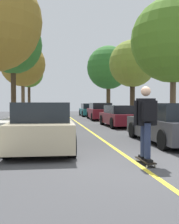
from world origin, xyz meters
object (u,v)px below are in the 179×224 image
Objects in this scene: parked_car_right_far at (100,111)px; street_tree_left_near at (13,45)px; parked_car_right_nearest at (170,124)px; street_tree_left_farthest at (29,73)px; parked_car_left_near at (46,116)px; skateboarder at (146,118)px; skateboard at (145,160)px; street_tree_left_far at (23,64)px; parked_car_right_farthest at (89,110)px; street_tree_right_near at (133,64)px; street_tree_right_far at (108,68)px; parked_car_right_near at (120,116)px; parked_car_left_nearest at (43,126)px; street_tree_right_nearest at (174,40)px.

street_tree_left_near is (-6.68, -3.88, 4.63)m from parked_car_right_far.
parked_car_right_nearest is 0.68× the size of street_tree_left_farthest.
skateboarder is at bearing -75.78° from parked_car_left_near.
skateboarder reaches higher than skateboard.
parked_car_right_far is 8.45m from street_tree_left_far.
parked_car_right_far is 5.56× the size of skateboard.
parked_car_right_farthest is at bearing 27.45° from street_tree_left_far.
street_tree_left_near is (-2.20, 3.35, 4.64)m from parked_car_left_near.
street_tree_left_near reaches higher than parked_car_right_far.
parked_car_right_nearest is 0.71× the size of street_tree_right_near.
parked_car_right_nearest is 0.59× the size of street_tree_right_far.
parked_car_left_near is 8.50m from parked_car_right_far.
parked_car_left_nearest is at bearing -120.86° from parked_car_right_near.
parked_car_right_nearest is 20.00m from parked_car_right_farthest.
skateboard is at bearing -95.07° from parked_car_right_farthest.
parked_car_right_nearest is 1.06× the size of parked_car_right_near.
parked_car_right_far is 9.00m from street_tree_left_near.
street_tree_left_far is at bearing 103.22° from skateboarder.
street_tree_left_near is at bearing -149.88° from parked_car_right_far.
parked_car_right_farthest is at bearing -172.78° from street_tree_right_far.
parked_car_right_far is 16.95m from skateboarder.
street_tree_right_far is (2.20, 0.28, 4.64)m from parked_car_right_farthest.
parked_car_right_nearest is at bearing -90.00° from parked_car_right_near.
skateboard is at bearing -101.61° from parked_car_right_near.
parked_car_left_near is 0.57× the size of street_tree_left_near.
parked_car_right_far is 4.89m from street_tree_right_near.
skateboard is at bearing 91.13° from skateboarder.
street_tree_right_nearest reaches higher than parked_car_right_nearest.
parked_car_left_nearest reaches higher than parked_car_right_far.
parked_car_right_far is at bearing 30.12° from street_tree_left_near.
parked_car_right_far is at bearing 58.17° from parked_car_left_near.
parked_car_right_nearest is 0.64× the size of street_tree_left_far.
skateboarder is at bearing -88.87° from skateboard.
street_tree_right_nearest is at bearing 60.49° from skateboard.
parked_car_left_near is 8.07m from street_tree_right_nearest.
street_tree_right_nearest is at bearing 60.61° from skateboarder.
street_tree_right_near is (2.20, 11.48, 3.80)m from parked_car_right_nearest.
parked_car_right_nearest is 0.65× the size of street_tree_right_nearest.
skateboard is (-4.25, -14.61, -4.41)m from street_tree_right_near.
street_tree_left_far is at bearing 102.27° from parked_car_left_near.
parked_car_left_nearest is 1.02× the size of parked_car_right_near.
street_tree_left_near reaches higher than street_tree_right_nearest.
street_tree_right_near reaches higher than parked_car_left_nearest.
street_tree_right_nearest is at bearing 36.90° from parked_car_left_nearest.
street_tree_left_near is 1.15× the size of street_tree_right_near.
street_tree_left_farthest is (-6.68, 10.56, 4.27)m from parked_car_right_far.
parked_car_left_near is at bearing -82.96° from street_tree_left_farthest.
street_tree_left_far is 20.61m from skateboarder.
street_tree_right_far is 24.20m from skateboarder.
street_tree_left_near is 14.44m from street_tree_left_farthest.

